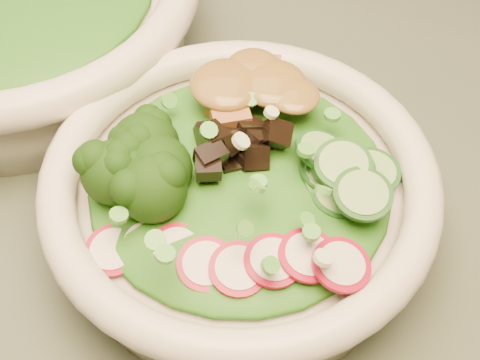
# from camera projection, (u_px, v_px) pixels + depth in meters

# --- Properties ---
(dining_table) EXTENTS (1.20, 0.80, 0.75)m
(dining_table) POSITION_uv_depth(u_px,v_px,m) (347.00, 302.00, 0.56)
(dining_table) COLOR black
(dining_table) RESTS_ON ground
(salad_bowl) EXTENTS (0.25, 0.25, 0.07)m
(salad_bowl) POSITION_uv_depth(u_px,v_px,m) (240.00, 198.00, 0.44)
(salad_bowl) COLOR silver
(salad_bowl) RESTS_ON dining_table
(side_bowl) EXTENTS (0.31, 0.31, 0.08)m
(side_bowl) POSITION_uv_depth(u_px,v_px,m) (14.00, 12.00, 0.54)
(side_bowl) COLOR silver
(side_bowl) RESTS_ON dining_table
(lettuce_bed) EXTENTS (0.19, 0.19, 0.02)m
(lettuce_bed) POSITION_uv_depth(u_px,v_px,m) (240.00, 179.00, 0.42)
(lettuce_bed) COLOR #1B5B13
(lettuce_bed) RESTS_ON salad_bowl
(broccoli_florets) EXTENTS (0.09, 0.08, 0.04)m
(broccoli_florets) POSITION_uv_depth(u_px,v_px,m) (144.00, 164.00, 0.41)
(broccoli_florets) COLOR black
(broccoli_florets) RESTS_ON salad_bowl
(radish_slices) EXTENTS (0.11, 0.06, 0.02)m
(radish_slices) POSITION_uv_depth(u_px,v_px,m) (240.00, 262.00, 0.38)
(radish_slices) COLOR maroon
(radish_slices) RESTS_ON salad_bowl
(cucumber_slices) EXTENTS (0.08, 0.08, 0.03)m
(cucumber_slices) POSITION_uv_depth(u_px,v_px,m) (340.00, 173.00, 0.41)
(cucumber_slices) COLOR #89B464
(cucumber_slices) RESTS_ON salad_bowl
(mushroom_heap) EXTENTS (0.08, 0.08, 0.04)m
(mushroom_heap) POSITION_uv_depth(u_px,v_px,m) (241.00, 152.00, 0.42)
(mushroom_heap) COLOR black
(mushroom_heap) RESTS_ON salad_bowl
(tofu_cubes) EXTENTS (0.09, 0.07, 0.03)m
(tofu_cubes) POSITION_uv_depth(u_px,v_px,m) (246.00, 100.00, 0.45)
(tofu_cubes) COLOR #9A5D33
(tofu_cubes) RESTS_ON salad_bowl
(peanut_sauce) EXTENTS (0.07, 0.05, 0.02)m
(peanut_sauce) POSITION_uv_depth(u_px,v_px,m) (246.00, 86.00, 0.44)
(peanut_sauce) COLOR brown
(peanut_sauce) RESTS_ON tofu_cubes
(scallion_garnish) EXTENTS (0.18, 0.18, 0.02)m
(scallion_garnish) POSITION_uv_depth(u_px,v_px,m) (240.00, 156.00, 0.40)
(scallion_garnish) COLOR green
(scallion_garnish) RESTS_ON salad_bowl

